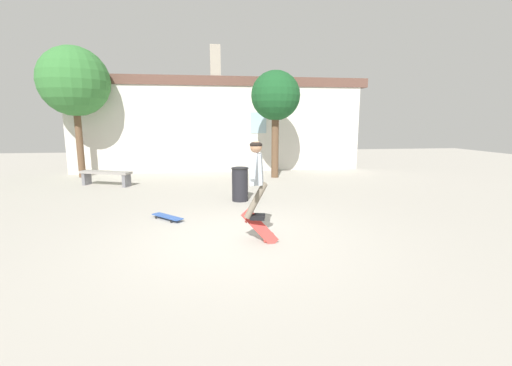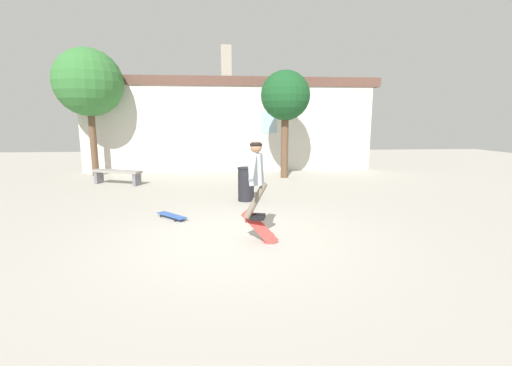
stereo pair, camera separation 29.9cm
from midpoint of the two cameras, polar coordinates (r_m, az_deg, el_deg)
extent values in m
plane|color=#A39E93|center=(6.54, -1.61, -9.13)|extent=(40.00, 40.00, 0.00)
cube|color=beige|center=(15.30, -3.77, 8.93)|extent=(12.69, 0.40, 3.69)
cube|color=brown|center=(15.40, -3.86, 16.55)|extent=(13.32, 0.52, 0.40)
cube|color=gray|center=(15.51, -4.39, 19.59)|extent=(0.44, 0.44, 1.26)
cube|color=#99B7C6|center=(15.23, 2.73, 10.00)|extent=(0.70, 0.02, 0.90)
cylinder|color=brown|center=(13.42, 5.43, 6.10)|extent=(0.28, 0.28, 2.45)
sphere|color=#194C23|center=(13.43, 5.57, 14.33)|extent=(1.87, 1.87, 1.87)
cylinder|color=brown|center=(15.20, -24.96, 6.15)|extent=(0.26, 0.26, 2.70)
sphere|color=#337033|center=(15.26, -25.63, 14.88)|extent=(2.60, 2.60, 2.60)
cube|color=gray|center=(12.83, -21.55, 1.82)|extent=(1.84, 1.06, 0.08)
cube|color=slate|center=(13.37, -24.14, 0.86)|extent=(0.24, 0.36, 0.42)
cube|color=slate|center=(12.39, -18.60, 0.55)|extent=(0.24, 0.36, 0.42)
cylinder|color=black|center=(9.45, -0.77, -0.19)|extent=(0.44, 0.44, 0.93)
torus|color=black|center=(9.38, -0.78, 2.50)|extent=(0.48, 0.48, 0.04)
cube|color=#9EA8B2|center=(6.03, 1.42, 2.32)|extent=(0.32, 0.39, 0.55)
sphere|color=#A37556|center=(5.99, 1.44, 6.03)|extent=(0.25, 0.25, 0.21)
ellipsoid|color=black|center=(5.98, 1.44, 6.38)|extent=(0.26, 0.26, 0.12)
cylinder|color=#6B6051|center=(6.21, 1.48, -2.67)|extent=(0.41, 0.29, 0.67)
cube|color=black|center=(6.28, 1.74, -5.45)|extent=(0.28, 0.15, 0.07)
cylinder|color=#6B6051|center=(6.04, 1.31, -3.02)|extent=(0.44, 0.16, 0.67)
cube|color=black|center=(6.12, 1.58, -5.88)|extent=(0.28, 0.15, 0.07)
cylinder|color=#9EA8B2|center=(6.41, 1.81, 3.60)|extent=(0.19, 0.52, 0.43)
cylinder|color=#9EA8B2|center=(5.62, 0.99, 2.69)|extent=(0.19, 0.52, 0.43)
cube|color=red|center=(6.24, 2.00, -7.41)|extent=(0.67, 0.31, 0.68)
cylinder|color=#DB3D33|center=(6.31, 4.18, -8.43)|extent=(0.05, 0.07, 0.07)
cylinder|color=#DB3D33|center=(6.27, 2.79, -9.76)|extent=(0.05, 0.07, 0.07)
cylinder|color=#DB3D33|center=(6.31, 1.10, -5.17)|extent=(0.05, 0.07, 0.07)
cylinder|color=#DB3D33|center=(6.26, -0.32, -6.48)|extent=(0.05, 0.07, 0.07)
cube|color=#2D519E|center=(7.98, -12.82, -5.29)|extent=(0.76, 0.77, 0.02)
cylinder|color=black|center=(7.85, -10.97, -5.82)|extent=(0.05, 0.05, 0.05)
cylinder|color=black|center=(7.72, -12.27, -6.14)|extent=(0.05, 0.05, 0.05)
cylinder|color=black|center=(8.27, -13.32, -5.09)|extent=(0.05, 0.05, 0.05)
cylinder|color=black|center=(8.15, -14.59, -5.38)|extent=(0.05, 0.05, 0.05)
camera|label=1|loc=(0.15, -88.59, 0.25)|focal=24.00mm
camera|label=2|loc=(0.15, 91.41, -0.25)|focal=24.00mm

